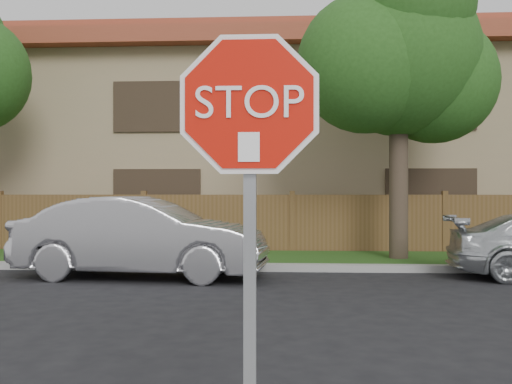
{
  "coord_description": "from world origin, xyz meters",
  "views": [
    {
      "loc": [
        -0.03,
        -4.55,
        1.71
      ],
      "look_at": [
        -0.25,
        -0.9,
        1.7
      ],
      "focal_mm": 42.0,
      "sensor_mm": 36.0,
      "label": 1
    }
  ],
  "objects": [
    {
      "name": "grass_strip",
      "position": [
        0.0,
        9.8,
        0.06
      ],
      "size": [
        70.0,
        3.0,
        0.12
      ],
      "primitive_type": "cube",
      "color": "#1E4714",
      "rests_on": "ground"
    },
    {
      "name": "tree_mid",
      "position": [
        2.52,
        9.57,
        4.87
      ],
      "size": [
        4.8,
        3.9,
        7.35
      ],
      "color": "#382B21",
      "rests_on": "ground"
    },
    {
      "name": "apartment_building",
      "position": [
        0.0,
        17.0,
        3.53
      ],
      "size": [
        35.2,
        9.2,
        7.2
      ],
      "color": "tan",
      "rests_on": "ground"
    },
    {
      "name": "sedan_left",
      "position": [
        -2.94,
        6.98,
        0.8
      ],
      "size": [
        4.95,
        2.08,
        1.59
      ],
      "primitive_type": "imported",
      "rotation": [
        0.0,
        0.0,
        1.49
      ],
      "color": "#B2B1B6",
      "rests_on": "ground"
    },
    {
      "name": "far_curb",
      "position": [
        0.0,
        8.15,
        0.07
      ],
      "size": [
        70.0,
        0.3,
        0.15
      ],
      "primitive_type": "cube",
      "color": "gray",
      "rests_on": "ground"
    },
    {
      "name": "fence",
      "position": [
        0.0,
        11.4,
        0.8
      ],
      "size": [
        70.0,
        0.12,
        1.6
      ],
      "primitive_type": "cube",
      "color": "brown",
      "rests_on": "ground"
    },
    {
      "name": "stop_sign",
      "position": [
        -0.25,
        -1.48,
        1.83
      ],
      "size": [
        1.01,
        0.13,
        2.55
      ],
      "color": "gray",
      "rests_on": "sidewalk_near"
    }
  ]
}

